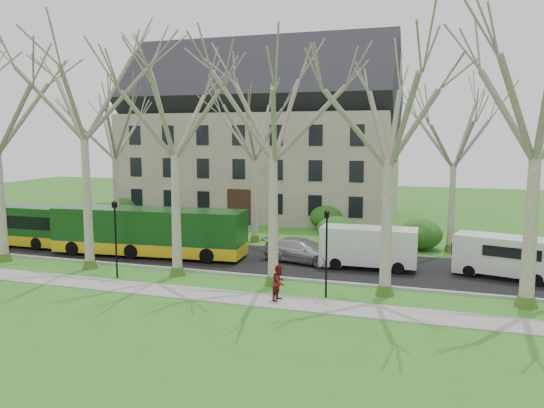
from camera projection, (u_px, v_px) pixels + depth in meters
The scene contains 15 objects.
ground at pixel (222, 282), 29.05m from camera, with size 120.00×120.00×0.00m, color #3B7722.
sidewalk at pixel (203, 294), 26.69m from camera, with size 70.00×2.00×0.06m, color gray.
road at pixel (256, 259), 34.24m from camera, with size 80.00×8.00×0.06m, color black.
curb at pixel (232, 274), 30.46m from camera, with size 80.00×0.25×0.14m, color #A5A39E.
building at pixel (261, 135), 52.50m from camera, with size 26.50×12.20×16.00m.
tree_row_verge at pixel (223, 154), 28.44m from camera, with size 49.00×7.00×14.00m.
tree_row_far at pixel (263, 162), 39.08m from camera, with size 33.00×7.00×12.00m.
lamp_row at pixel (214, 239), 27.78m from camera, with size 36.22×0.22×4.30m.
hedges at pixel (237, 221), 43.56m from camera, with size 30.60×8.60×2.00m.
bus_lead at pixel (1, 223), 39.02m from camera, with size 11.98×2.50×2.99m, color #123F14, non-canonical shape.
bus_follow at pixel (149, 231), 35.06m from camera, with size 12.93×2.69×3.23m, color #123F14, non-canonical shape.
sedan at pixel (302, 251), 33.30m from camera, with size 2.06×5.06×1.47m, color #ABABB0.
van_a at pixel (368, 248), 31.70m from camera, with size 5.66×2.06×2.47m, color silver, non-canonical shape.
van_b at pixel (505, 257), 29.53m from camera, with size 5.36×1.95×2.34m, color silver, non-canonical shape.
pedestrian_b at pixel (279, 282), 25.58m from camera, with size 0.85×0.66×1.74m, color maroon.
Camera 1 is at (11.21, -26.09, 7.98)m, focal length 35.00 mm.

